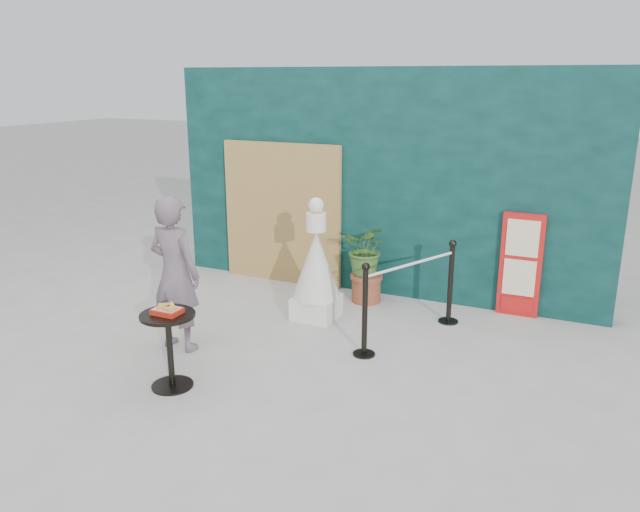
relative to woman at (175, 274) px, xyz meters
The scene contains 10 objects.
ground 1.63m from the woman, 16.53° to the right, with size 60.00×60.00×0.00m, color #ADAAA5.
back_wall 3.13m from the woman, 64.10° to the left, with size 6.00×0.30×3.00m, color black.
bamboo_fence 2.55m from the woman, 91.42° to the left, with size 1.80×0.08×2.00m, color tan.
woman is the anchor object (origin of this frame).
menu_board 4.13m from the woman, 38.31° to the left, with size 0.50×0.07×1.30m.
statue 1.76m from the woman, 54.99° to the left, with size 0.59×0.59×1.51m.
cafe_table 0.98m from the woman, 57.37° to the right, with size 0.52×0.52×0.75m.
food_basket 0.92m from the woman, 57.19° to the right, with size 0.26×0.19×0.11m.
planter 2.62m from the woman, 58.80° to the left, with size 0.63×0.55×1.07m.
stanchion_barrier 2.61m from the woman, 30.70° to the left, with size 0.84×1.54×1.03m.
Camera 1 is at (2.73, -4.71, 2.88)m, focal length 35.00 mm.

